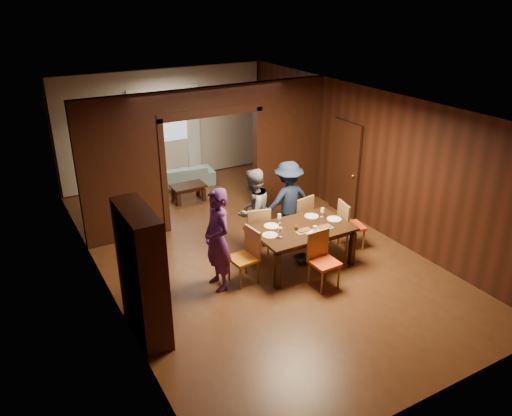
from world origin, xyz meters
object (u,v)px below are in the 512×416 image
hutch (142,274)px  chair_left (243,257)px  person_purple (217,240)px  person_grey (253,211)px  chair_near (325,261)px  dining_table (301,246)px  chair_right (352,225)px  chair_far_r (298,217)px  coffee_table (188,193)px  sofa (177,176)px  person_navy (288,200)px  chair_far_l (257,229)px

hutch → chair_left: bearing=15.3°
person_purple → person_grey: (1.14, 0.85, -0.07)m
chair_left → chair_near: bearing=48.7°
dining_table → chair_right: (1.23, 0.08, 0.10)m
person_grey → chair_left: (-0.71, -0.92, -0.34)m
person_purple → chair_far_r: size_ratio=1.84×
person_purple → coffee_table: 3.93m
chair_left → chair_far_r: size_ratio=1.00×
sofa → chair_near: bearing=100.5°
chair_right → chair_near: 1.57m
chair_far_r → chair_near: size_ratio=1.00×
person_purple → coffee_table: (0.98, 3.74, -0.69)m
chair_right → chair_far_r: bearing=52.9°
person_navy → coffee_table: bearing=-67.2°
person_purple → person_navy: size_ratio=1.10×
person_purple → chair_far_l: bearing=121.2°
chair_right → hutch: size_ratio=0.48×
dining_table → person_grey: bearing=118.3°
chair_far_l → chair_near: 1.66m
person_purple → person_grey: 1.43m
sofa → chair_far_l: bearing=96.6°
sofa → coffee_table: 1.03m
sofa → dining_table: (0.54, -4.83, 0.11)m
person_grey → chair_right: size_ratio=1.71×
coffee_table → chair_far_l: chair_far_l is taller
person_purple → sofa: (1.10, 4.76, -0.62)m
sofa → chair_near: chair_near is taller
hutch → chair_far_r: bearing=21.3°
person_purple → chair_far_r: (2.16, 0.82, -0.41)m
chair_far_r → chair_near: bearing=59.9°
sofa → chair_left: bearing=88.0°
chair_right → dining_table: bearing=105.3°
chair_far_r → hutch: hutch is taller
sofa → chair_far_r: 4.08m
chair_right → chair_near: bearing=135.4°
person_grey → chair_right: 1.96m
sofa → hutch: size_ratio=0.93×
hutch → person_purple: bearing=22.1°
person_purple → dining_table: bearing=86.0°
chair_left → person_purple: bearing=-105.1°
chair_far_r → hutch: size_ratio=0.48×
dining_table → person_navy: bearing=70.2°
person_grey → sofa: bearing=-112.9°
person_navy → chair_right: 1.34m
chair_left → chair_right: (2.44, 0.08, 0.00)m
chair_right → sofa: bearing=32.0°
person_grey → person_purple: bearing=13.1°
hutch → chair_near: bearing=-5.3°
chair_far_l → person_navy: bearing=-149.1°
person_grey → dining_table: 1.14m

